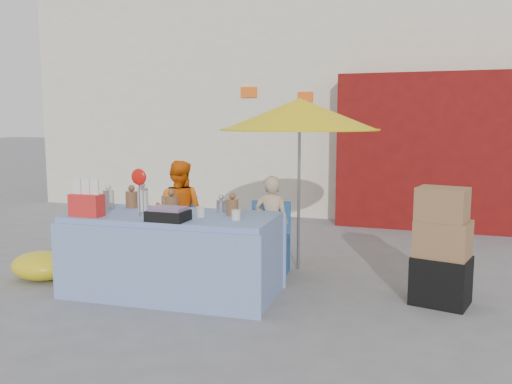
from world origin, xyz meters
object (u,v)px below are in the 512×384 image
at_px(vendor_orange, 179,212).
at_px(chair_left, 175,245).
at_px(chair_right, 268,252).
at_px(vendor_beige, 271,223).
at_px(box_stack, 442,251).
at_px(market_table, 172,253).
at_px(umbrella, 300,115).

bearing_deg(vendor_orange, chair_left, 82.36).
xyz_separation_m(chair_right, vendor_beige, (0.00, 0.13, 0.33)).
bearing_deg(box_stack, market_table, -167.92).
distance_m(vendor_beige, box_stack, 2.06).
xyz_separation_m(chair_right, umbrella, (0.30, 0.28, 1.64)).
bearing_deg(chair_right, box_stack, -20.50).
distance_m(chair_right, box_stack, 2.05).
relative_size(vendor_orange, umbrella, 0.63).
bearing_deg(umbrella, box_stack, -24.59).
bearing_deg(chair_left, umbrella, 3.55).
bearing_deg(vendor_beige, box_stack, 155.86).
relative_size(chair_left, box_stack, 0.72).
distance_m(market_table, chair_right, 1.29).
relative_size(chair_right, box_stack, 0.72).
distance_m(market_table, vendor_beige, 1.40).
bearing_deg(box_stack, umbrella, 155.41).
relative_size(chair_right, vendor_beige, 0.73).
distance_m(vendor_orange, box_stack, 3.28).
bearing_deg(chair_right, vendor_beige, 82.36).
bearing_deg(vendor_orange, market_table, 106.98).
relative_size(vendor_beige, umbrella, 0.56).
bearing_deg(vendor_orange, vendor_beige, 173.17).
height_order(chair_left, vendor_orange, vendor_orange).
relative_size(market_table, vendor_orange, 1.72).
xyz_separation_m(chair_left, box_stack, (3.22, -0.48, 0.29)).
bearing_deg(chair_right, market_table, -131.26).
distance_m(vendor_orange, umbrella, 1.98).
bearing_deg(umbrella, chair_left, -169.62).
xyz_separation_m(vendor_orange, vendor_beige, (1.25, -0.00, -0.08)).
height_order(vendor_orange, vendor_beige, vendor_orange).
relative_size(vendor_orange, box_stack, 1.12).
distance_m(market_table, chair_left, 1.19).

